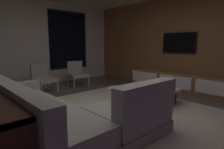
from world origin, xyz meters
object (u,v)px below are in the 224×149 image
media_console (180,82)px  accent_chair_near_window (77,72)px  sectional_couch (63,116)px  coffee_table (144,96)px  book_stack_on_coffee_table (138,85)px  accent_chair_by_curtain (42,77)px  mounted_tv (179,43)px

media_console → accent_chair_near_window: bearing=125.1°
sectional_couch → media_console: sectional_couch is taller
coffee_table → book_stack_on_coffee_table: size_ratio=4.00×
media_console → accent_chair_by_curtain: bearing=139.5°
accent_chair_by_curtain → book_stack_on_coffee_table: bearing=-63.5°
sectional_couch → coffee_table: (2.04, 0.11, -0.10)m
accent_chair_near_window → accent_chair_by_curtain: 1.13m
book_stack_on_coffee_table → sectional_couch: bearing=-172.7°
sectional_couch → mounted_tv: 4.07m
sectional_couch → coffee_table: sectional_couch is taller
coffee_table → media_console: bearing=1.5°
coffee_table → accent_chair_near_window: 2.59m
coffee_table → mounted_tv: size_ratio=1.15×
accent_chair_near_window → accent_chair_by_curtain: bearing=-177.5°
media_console → mounted_tv: size_ratio=3.08×
sectional_couch → book_stack_on_coffee_table: sectional_couch is taller
coffee_table → accent_chair_by_curtain: accent_chair_by_curtain is taller
accent_chair_near_window → mounted_tv: bearing=-49.9°
sectional_couch → mounted_tv: bearing=5.1°
accent_chair_by_curtain → mounted_tv: mounted_tv is taller
accent_chair_near_window → media_console: bearing=-54.9°
book_stack_on_coffee_table → mounted_tv: size_ratio=0.29×
book_stack_on_coffee_table → media_console: media_console is taller
sectional_couch → mounted_tv: mounted_tv is taller
sectional_couch → coffee_table: bearing=3.1°
coffee_table → media_console: 1.69m
book_stack_on_coffee_table → accent_chair_near_window: accent_chair_near_window is taller
accent_chair_near_window → media_console: (1.78, -2.53, -0.18)m
book_stack_on_coffee_table → accent_chair_by_curtain: size_ratio=0.37×
sectional_couch → media_console: 3.73m
book_stack_on_coffee_table → accent_chair_near_window: size_ratio=0.37×
accent_chair_near_window → media_console: 3.10m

